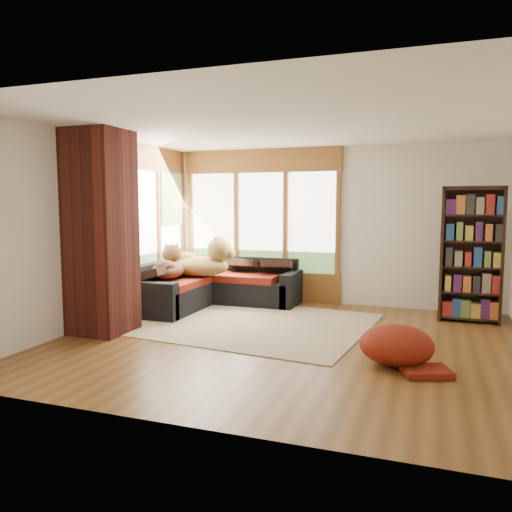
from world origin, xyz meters
The scene contains 16 objects.
floor centered at (0.00, 0.00, 0.00)m, with size 5.50×5.50×0.00m, color brown.
ceiling centered at (0.00, 0.00, 2.60)m, with size 5.50×5.50×0.00m, color white.
wall_back centered at (0.00, 2.50, 1.30)m, with size 5.50×0.04×2.60m, color silver.
wall_front centered at (0.00, -2.50, 1.30)m, with size 5.50×0.04×2.60m, color silver.
wall_left centered at (-2.75, 0.00, 1.30)m, with size 0.04×5.00×2.60m, color silver.
windows_back centered at (-1.20, 2.47, 1.35)m, with size 2.82×0.10×1.90m.
windows_left centered at (-2.72, 1.20, 1.35)m, with size 0.10×2.62×1.90m.
roller_blind centered at (-2.69, 2.03, 1.75)m, with size 0.03×0.72×0.90m, color #81965D.
brick_chimney centered at (-2.40, -0.35, 1.30)m, with size 0.70×0.70×2.60m, color #471914.
sectional_sofa centered at (-1.95, 1.70, 0.30)m, with size 2.20×2.20×0.80m.
area_rug centered at (-0.89, 0.73, 0.01)m, with size 3.47×2.65×0.01m, color beige.
bookshelf centered at (2.14, 1.84, 0.96)m, with size 0.82×0.27×1.91m.
pouf centered at (1.30, -0.46, 0.22)m, with size 0.76×0.76×0.41m, color maroon.
dog_tan centered at (-1.85, 1.54, 0.82)m, with size 1.10×0.75×0.57m.
dog_brindle centered at (-2.29, 1.19, 0.76)m, with size 0.70×0.92×0.46m.
throw_pillows centered at (-1.92, 1.85, 0.79)m, with size 1.98×1.68×0.45m.
Camera 1 is at (1.61, -5.72, 1.67)m, focal length 35.00 mm.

